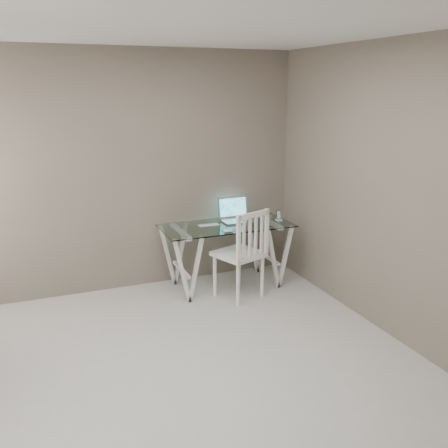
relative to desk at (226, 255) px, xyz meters
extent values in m
plane|color=#B5B2AD|center=(-1.02, -1.83, -0.38)|extent=(4.50, 4.50, 0.00)
cube|color=white|center=(-1.02, -1.83, 2.32)|extent=(4.00, 4.50, 0.02)
cube|color=#6E6357|center=(-1.02, 0.42, 0.97)|extent=(4.00, 0.02, 2.70)
cube|color=#6E6357|center=(-1.02, -4.08, 0.97)|extent=(4.00, 0.02, 2.70)
cube|color=#6E6357|center=(0.98, -1.83, 0.97)|extent=(0.02, 4.50, 2.70)
cube|color=silver|center=(0.00, 0.00, 0.36)|extent=(1.50, 0.70, 0.01)
cube|color=silver|center=(-0.55, 0.00, -0.02)|extent=(0.24, 0.62, 0.72)
cube|color=silver|center=(0.55, 0.00, -0.02)|extent=(0.24, 0.62, 0.72)
cube|color=white|center=(0.01, -0.33, 0.11)|extent=(0.59, 0.59, 0.04)
cylinder|color=white|center=(-0.10, -0.57, -0.15)|extent=(0.04, 0.04, 0.48)
cylinder|color=white|center=(0.25, -0.44, -0.15)|extent=(0.04, 0.04, 0.48)
cylinder|color=white|center=(-0.23, -0.22, -0.15)|extent=(0.04, 0.04, 0.48)
cylinder|color=white|center=(0.13, -0.09, -0.15)|extent=(0.04, 0.04, 0.48)
cube|color=white|center=(0.09, -0.53, 0.37)|extent=(0.45, 0.19, 0.52)
cube|color=silver|center=(0.19, 0.10, 0.37)|extent=(0.37, 0.26, 0.02)
cube|color=#19D899|center=(0.19, 0.25, 0.50)|extent=(0.37, 0.06, 0.25)
cube|color=silver|center=(-0.19, 0.06, 0.37)|extent=(0.25, 0.11, 0.01)
ellipsoid|color=white|center=(-0.08, -0.27, 0.38)|extent=(0.11, 0.07, 0.04)
cube|color=white|center=(0.66, -0.04, 0.37)|extent=(0.06, 0.06, 0.01)
cube|color=black|center=(0.66, -0.04, 0.43)|extent=(0.05, 0.03, 0.10)
camera|label=1|loc=(-2.11, -5.10, 1.89)|focal=40.00mm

